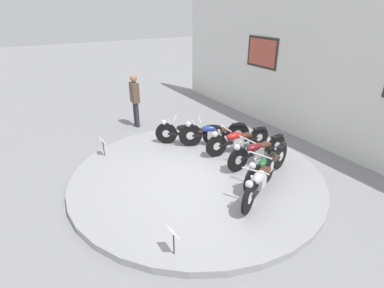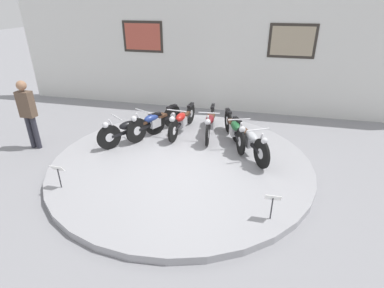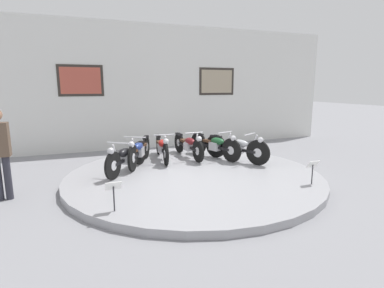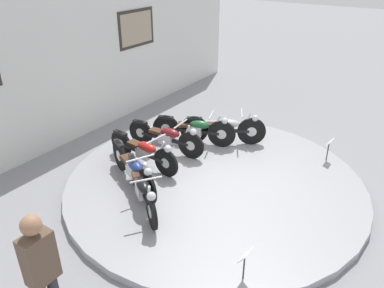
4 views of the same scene
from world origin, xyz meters
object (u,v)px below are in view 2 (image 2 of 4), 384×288
object	(u,v)px
motorcycle_blue	(154,121)
motorcycle_maroon	(210,122)
info_placard_front_centre	(273,201)
motorcycle_green	(234,129)
motorcycle_red	(182,120)
info_placard_front_left	(58,171)
motorcycle_black	(132,128)
motorcycle_silver	(249,139)
visitor_standing	(28,111)

from	to	relation	value
motorcycle_blue	motorcycle_maroon	distance (m)	1.51
motorcycle_blue	info_placard_front_centre	distance (m)	4.21
motorcycle_green	motorcycle_blue	bearing A→B (deg)	179.95
motorcycle_red	info_placard_front_left	bearing A→B (deg)	-117.17
motorcycle_black	info_placard_front_centre	size ratio (longest dim) A/B	3.18
motorcycle_green	motorcycle_silver	size ratio (longest dim) A/B	1.07
motorcycle_silver	info_placard_front_left	world-z (taller)	motorcycle_silver
info_placard_front_left	motorcycle_black	bearing A→B (deg)	76.87
motorcycle_maroon	visitor_standing	bearing A→B (deg)	-160.66
motorcycle_green	visitor_standing	world-z (taller)	visitor_standing
motorcycle_red	motorcycle_green	world-z (taller)	motorcycle_green
motorcycle_red	motorcycle_black	bearing A→B (deg)	-140.98
motorcycle_blue	visitor_standing	xyz separation A→B (m)	(-2.85, -1.20, 0.47)
motorcycle_black	motorcycle_silver	world-z (taller)	motorcycle_silver
motorcycle_maroon	info_placard_front_centre	bearing A→B (deg)	-62.83
motorcycle_maroon	motorcycle_silver	world-z (taller)	motorcycle_silver
motorcycle_blue	visitor_standing	distance (m)	3.13
motorcycle_black	info_placard_front_left	world-z (taller)	motorcycle_black
info_placard_front_centre	motorcycle_maroon	bearing A→B (deg)	117.17
motorcycle_black	motorcycle_green	distance (m)	2.63
motorcycle_green	visitor_standing	distance (m)	5.17
info_placard_front_left	visitor_standing	size ratio (longest dim) A/B	0.29
motorcycle_black	visitor_standing	xyz separation A→B (m)	(-2.44, -0.63, 0.48)
motorcycle_red	info_placard_front_centre	world-z (taller)	motorcycle_red
motorcycle_black	motorcycle_blue	xyz separation A→B (m)	(0.40, 0.57, 0.01)
info_placard_front_centre	visitor_standing	size ratio (longest dim) A/B	0.29
motorcycle_red	motorcycle_blue	bearing A→B (deg)	-155.07
motorcycle_blue	info_placard_front_centre	world-z (taller)	motorcycle_blue
motorcycle_red	info_placard_front_left	world-z (taller)	motorcycle_red
motorcycle_blue	motorcycle_green	distance (m)	2.16
motorcycle_red	visitor_standing	xyz separation A→B (m)	(-3.54, -1.52, 0.49)
motorcycle_silver	motorcycle_maroon	bearing A→B (deg)	140.81
motorcycle_blue	motorcycle_maroon	world-z (taller)	motorcycle_blue
motorcycle_black	motorcycle_green	size ratio (longest dim) A/B	0.86
motorcycle_black	motorcycle_maroon	size ratio (longest dim) A/B	0.82
motorcycle_blue	motorcycle_green	size ratio (longest dim) A/B	0.97
motorcycle_blue	motorcycle_silver	xyz separation A→B (m)	(2.56, -0.57, 0.00)
motorcycle_blue	info_placard_front_centre	size ratio (longest dim) A/B	3.60
motorcycle_maroon	motorcycle_blue	bearing A→B (deg)	-167.71
motorcycle_black	motorcycle_maroon	xyz separation A→B (m)	(1.88, 0.89, 0.00)
motorcycle_black	motorcycle_silver	bearing A→B (deg)	-0.01
motorcycle_black	motorcycle_red	xyz separation A→B (m)	(1.09, 0.89, -0.01)
info_placard_front_left	info_placard_front_centre	size ratio (longest dim) A/B	1.00
motorcycle_maroon	visitor_standing	xyz separation A→B (m)	(-4.32, -1.52, 0.48)
motorcycle_silver	info_placard_front_centre	size ratio (longest dim) A/B	3.49
motorcycle_green	visitor_standing	size ratio (longest dim) A/B	1.07
motorcycle_red	info_placard_front_centre	xyz separation A→B (m)	(2.41, -3.17, -0.01)
motorcycle_blue	motorcycle_red	world-z (taller)	motorcycle_blue
motorcycle_black	info_placard_front_left	bearing A→B (deg)	-103.13
motorcycle_red	motorcycle_silver	world-z (taller)	motorcycle_silver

